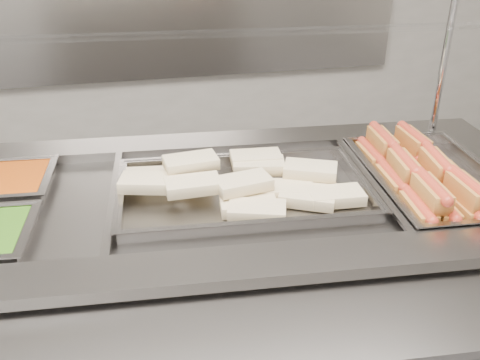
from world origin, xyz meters
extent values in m
cube|color=slate|center=(-0.01, 0.41, 0.43)|extent=(1.82, 0.87, 0.85)
cube|color=gray|center=(-0.04, 0.06, 0.87)|extent=(1.85, 0.27, 0.03)
cube|color=gray|center=(0.01, 0.75, 0.87)|extent=(1.85, 0.27, 0.03)
cube|color=black|center=(-0.01, 0.41, 0.76)|extent=(1.63, 0.68, 0.02)
cube|color=gray|center=(0.41, 0.37, 0.88)|extent=(0.06, 0.56, 0.01)
cube|color=gray|center=(-0.31, 0.43, 0.88)|extent=(0.06, 0.56, 0.01)
cube|color=gray|center=(-0.05, -0.10, 0.84)|extent=(1.78, 0.38, 0.02)
cylinder|color=#B9B9BD|center=(0.78, 0.67, 1.10)|extent=(0.02, 0.02, 0.43)
cube|color=silver|center=(0.00, 0.61, 1.26)|extent=(1.64, 0.41, 0.08)
cube|color=#A66C22|center=(0.46, 0.20, 0.87)|extent=(0.07, 0.15, 0.05)
cylinder|color=#DD4227|center=(0.46, 0.20, 0.89)|extent=(0.05, 0.16, 0.03)
cube|color=#A66C22|center=(0.48, 0.37, 0.86)|extent=(0.06, 0.15, 0.05)
cylinder|color=#DD4227|center=(0.48, 0.37, 0.89)|extent=(0.04, 0.16, 0.03)
cube|color=#A66C22|center=(0.49, 0.54, 0.86)|extent=(0.06, 0.15, 0.05)
cylinder|color=#DD4227|center=(0.49, 0.54, 0.89)|extent=(0.04, 0.16, 0.03)
cube|color=#A66C22|center=(0.52, 0.19, 0.86)|extent=(0.07, 0.15, 0.05)
cylinder|color=#DD4227|center=(0.52, 0.19, 0.89)|extent=(0.05, 0.16, 0.03)
cube|color=#A66C22|center=(0.54, 0.36, 0.87)|extent=(0.06, 0.15, 0.05)
cylinder|color=#DD4227|center=(0.54, 0.36, 0.89)|extent=(0.04, 0.16, 0.03)
cube|color=#A66C22|center=(0.55, 0.54, 0.86)|extent=(0.07, 0.15, 0.05)
cylinder|color=#DD4227|center=(0.55, 0.54, 0.89)|extent=(0.05, 0.16, 0.03)
cube|color=#A66C22|center=(0.59, 0.19, 0.87)|extent=(0.06, 0.15, 0.05)
cylinder|color=#DD4227|center=(0.59, 0.19, 0.89)|extent=(0.04, 0.16, 0.03)
cube|color=#A66C22|center=(0.60, 0.36, 0.86)|extent=(0.06, 0.15, 0.05)
cylinder|color=#DD4227|center=(0.60, 0.36, 0.89)|extent=(0.04, 0.16, 0.03)
cube|color=#A66C22|center=(0.61, 0.53, 0.86)|extent=(0.07, 0.15, 0.05)
cylinder|color=#DD4227|center=(0.61, 0.53, 0.89)|extent=(0.05, 0.16, 0.03)
cube|color=#A66C22|center=(0.66, 0.36, 0.86)|extent=(0.07, 0.15, 0.05)
cylinder|color=#DD4227|center=(0.66, 0.36, 0.89)|extent=(0.05, 0.16, 0.03)
cube|color=#A66C22|center=(0.67, 0.53, 0.86)|extent=(0.06, 0.15, 0.05)
cylinder|color=#DD4227|center=(0.67, 0.53, 0.89)|extent=(0.04, 0.16, 0.03)
cube|color=#A66C22|center=(0.50, 0.20, 0.92)|extent=(0.06, 0.15, 0.05)
cylinder|color=#DD4227|center=(0.50, 0.20, 0.94)|extent=(0.05, 0.16, 0.03)
cube|color=#A66C22|center=(0.50, 0.36, 0.92)|extent=(0.07, 0.15, 0.05)
cylinder|color=#DD4227|center=(0.50, 0.36, 0.94)|extent=(0.05, 0.16, 0.03)
cube|color=#A66C22|center=(0.52, 0.54, 0.92)|extent=(0.06, 0.15, 0.05)
cylinder|color=#DD4227|center=(0.52, 0.54, 0.94)|extent=(0.04, 0.16, 0.03)
cube|color=#A66C22|center=(0.59, 0.19, 0.92)|extent=(0.06, 0.15, 0.05)
cylinder|color=#DD4227|center=(0.59, 0.19, 0.94)|extent=(0.04, 0.16, 0.03)
cube|color=#A66C22|center=(0.60, 0.35, 0.92)|extent=(0.07, 0.15, 0.05)
cylinder|color=#DD4227|center=(0.60, 0.35, 0.94)|extent=(0.05, 0.16, 0.03)
cube|color=#A66C22|center=(0.62, 0.52, 0.92)|extent=(0.05, 0.15, 0.05)
cylinder|color=#DD4227|center=(0.62, 0.52, 0.94)|extent=(0.03, 0.16, 0.03)
cube|color=beige|center=(0.05, 0.28, 0.88)|extent=(0.17, 0.12, 0.03)
cube|color=beige|center=(0.20, 0.32, 0.87)|extent=(0.17, 0.14, 0.03)
cube|color=beige|center=(-0.09, 0.52, 0.88)|extent=(0.17, 0.15, 0.03)
cube|color=beige|center=(0.22, 0.38, 0.87)|extent=(0.16, 0.10, 0.03)
cube|color=beige|center=(0.16, 0.37, 0.88)|extent=(0.16, 0.11, 0.03)
cube|color=beige|center=(0.04, 0.32, 0.87)|extent=(0.15, 0.10, 0.03)
cube|color=beige|center=(0.28, 0.31, 0.88)|extent=(0.15, 0.09, 0.03)
cube|color=beige|center=(-0.20, 0.53, 0.88)|extent=(0.16, 0.10, 0.03)
cube|color=beige|center=(0.11, 0.52, 0.91)|extent=(0.15, 0.10, 0.03)
cube|color=beige|center=(-0.21, 0.44, 0.91)|extent=(0.16, 0.12, 0.03)
cube|color=beige|center=(0.11, 0.48, 0.90)|extent=(0.16, 0.11, 0.03)
cube|color=beige|center=(0.24, 0.42, 0.91)|extent=(0.17, 0.14, 0.03)
cube|color=beige|center=(-0.10, 0.39, 0.91)|extent=(0.15, 0.09, 0.03)
cube|color=beige|center=(0.04, 0.37, 0.91)|extent=(0.16, 0.11, 0.03)
cube|color=beige|center=(-0.09, 0.49, 0.93)|extent=(0.16, 0.10, 0.03)
camera|label=1|loc=(-0.25, -0.87, 1.58)|focal=40.00mm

